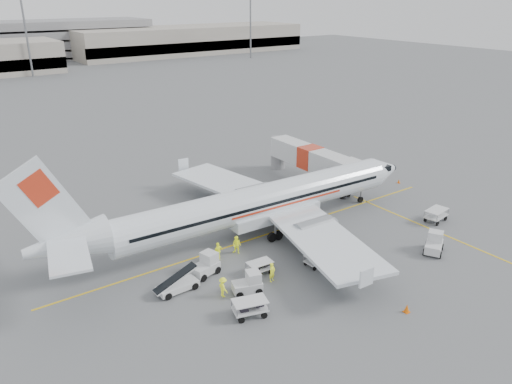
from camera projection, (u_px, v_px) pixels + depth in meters
ground at (268, 234)px, 49.00m from camera, size 360.00×360.00×0.00m
stripe_lead at (268, 234)px, 49.00m from camera, size 44.00×0.20×0.01m
stripe_cross at (426, 227)px, 50.47m from camera, size 0.20×20.00×0.01m
terminal_east at (190, 40)px, 194.51m from camera, size 90.00×26.00×10.00m
parking_garage at (60, 37)px, 180.93m from camera, size 62.00×24.00×14.00m
mast_center at (27, 36)px, 136.91m from camera, size 3.20×1.20×22.00m
mast_east at (251, 26)px, 177.22m from camera, size 3.20×1.20×22.00m
aircraft at (262, 180)px, 47.51m from camera, size 41.01×32.74×10.98m
jet_bridge at (310, 165)px, 61.66m from camera, size 3.37×17.29×4.53m
belt_loader at (177, 278)px, 39.22m from camera, size 4.45×1.80×2.38m
tug_fore at (434, 243)px, 45.16m from camera, size 2.79×2.41×1.87m
tug_mid at (247, 283)px, 39.12m from camera, size 2.58×1.94×1.77m
tug_aft at (205, 265)px, 41.63m from camera, size 2.67×1.93×1.86m
cart_loaded_a at (260, 268)px, 41.92m from camera, size 2.21×1.40×1.11m
cart_loaded_b at (250, 308)px, 36.38m from camera, size 2.82×2.12×1.31m
cart_empty_a at (316, 260)px, 43.19m from camera, size 2.15×1.35×1.08m
cart_empty_b at (436, 215)px, 51.52m from camera, size 2.76×1.89×1.33m
cone_nose at (399, 181)px, 62.02m from camera, size 0.33×0.33×0.53m
cone_port at (202, 171)px, 65.18m from camera, size 0.39×0.39×0.64m
cone_stbd at (407, 308)px, 36.89m from camera, size 0.43×0.43×0.70m
crew_a at (272, 272)px, 40.70m from camera, size 0.70×0.55×1.68m
crew_b at (237, 245)px, 45.06m from camera, size 0.98×1.04×1.70m
crew_c at (223, 287)px, 38.65m from camera, size 0.62×1.07×1.65m
crew_d at (218, 251)px, 44.01m from camera, size 1.05×0.60×1.68m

